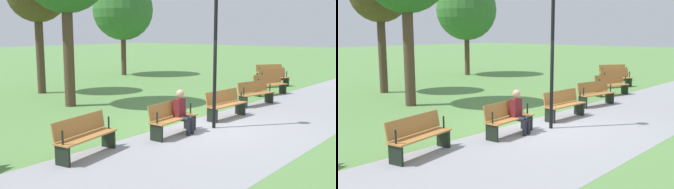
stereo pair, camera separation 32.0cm
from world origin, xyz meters
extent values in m
plane|color=#5B8C47|center=(0.00, 0.00, 0.00)|extent=(120.00, 120.00, 0.00)
cube|color=#939399|center=(0.00, 1.24, 0.00)|extent=(38.74, 4.04, 0.01)
cube|color=#B27538|center=(-11.38, -3.36, 0.45)|extent=(1.63, 1.27, 0.04)
cube|color=#B27538|center=(-11.49, -3.52, 0.69)|extent=(1.44, 0.98, 0.40)
cube|color=black|center=(-12.03, -2.94, 0.21)|extent=(0.25, 0.35, 0.43)
cylinder|color=black|center=(-12.02, -2.92, 0.61)|extent=(0.06, 0.06, 0.30)
cube|color=black|center=(-10.74, -3.77, 0.21)|extent=(0.25, 0.35, 0.43)
cylinder|color=black|center=(-10.73, -3.75, 0.61)|extent=(0.06, 0.06, 0.30)
cube|color=#B27538|center=(-9.05, -2.05, 0.45)|extent=(1.68, 1.11, 0.04)
cube|color=#B27538|center=(-9.14, -2.23, 0.69)|extent=(1.54, 0.81, 0.40)
cube|color=black|center=(-9.74, -1.72, 0.21)|extent=(0.22, 0.36, 0.43)
cylinder|color=black|center=(-9.73, -1.70, 0.61)|extent=(0.06, 0.06, 0.30)
cube|color=black|center=(-8.36, -2.38, 0.21)|extent=(0.22, 0.36, 0.43)
cylinder|color=black|center=(-8.35, -2.36, 0.61)|extent=(0.06, 0.06, 0.30)
cube|color=#B27538|center=(-6.57, -1.06, 0.45)|extent=(1.71, 0.94, 0.04)
cube|color=#B27538|center=(-6.63, -1.25, 0.69)|extent=(1.60, 0.62, 0.40)
cube|color=black|center=(-7.30, -0.82, 0.21)|extent=(0.17, 0.37, 0.43)
cylinder|color=black|center=(-7.29, -0.80, 0.61)|extent=(0.06, 0.06, 0.30)
cube|color=black|center=(-5.84, -1.30, 0.21)|extent=(0.17, 0.37, 0.43)
cylinder|color=black|center=(-5.84, -1.28, 0.61)|extent=(0.06, 0.06, 0.30)
cube|color=#B27538|center=(-3.99, -0.38, 0.45)|extent=(1.71, 0.75, 0.04)
cube|color=#B27538|center=(-4.02, -0.58, 0.69)|extent=(1.64, 0.42, 0.40)
cube|color=black|center=(-4.74, -0.24, 0.21)|extent=(0.13, 0.38, 0.43)
cylinder|color=black|center=(-4.73, -0.22, 0.61)|extent=(0.05, 0.05, 0.30)
cube|color=black|center=(-3.23, -0.53, 0.21)|extent=(0.13, 0.38, 0.43)
cylinder|color=black|center=(-3.23, -0.51, 0.61)|extent=(0.05, 0.05, 0.30)
cube|color=#B27538|center=(-1.34, -0.04, 0.45)|extent=(1.68, 0.54, 0.04)
cube|color=#B27538|center=(-1.35, -0.24, 0.69)|extent=(1.66, 0.21, 0.40)
cube|color=black|center=(-2.10, 0.01, 0.21)|extent=(0.08, 0.38, 0.43)
cylinder|color=black|center=(-2.10, 0.03, 0.61)|extent=(0.05, 0.05, 0.30)
cube|color=black|center=(-0.57, -0.09, 0.21)|extent=(0.08, 0.38, 0.43)
cylinder|color=black|center=(-0.57, -0.07, 0.61)|extent=(0.05, 0.05, 0.30)
cube|color=#B27538|center=(1.34, -0.04, 0.45)|extent=(1.68, 0.54, 0.04)
cube|color=#B27538|center=(1.35, -0.24, 0.69)|extent=(1.66, 0.21, 0.40)
cube|color=black|center=(0.57, -0.09, 0.21)|extent=(0.08, 0.38, 0.43)
cylinder|color=black|center=(0.57, -0.07, 0.61)|extent=(0.05, 0.05, 0.30)
cube|color=black|center=(2.10, 0.01, 0.21)|extent=(0.08, 0.38, 0.43)
cylinder|color=black|center=(2.10, 0.03, 0.61)|extent=(0.05, 0.05, 0.30)
cube|color=#B27538|center=(3.99, -0.38, 0.45)|extent=(1.71, 0.75, 0.04)
cube|color=#B27538|center=(4.02, -0.58, 0.69)|extent=(1.64, 0.42, 0.40)
cube|color=black|center=(3.23, -0.53, 0.21)|extent=(0.13, 0.38, 0.43)
cylinder|color=black|center=(3.23, -0.51, 0.61)|extent=(0.05, 0.05, 0.30)
cube|color=black|center=(4.74, -0.24, 0.21)|extent=(0.13, 0.38, 0.43)
cylinder|color=black|center=(4.73, -0.22, 0.61)|extent=(0.05, 0.05, 0.30)
cube|color=maroon|center=(1.07, -0.08, 0.70)|extent=(0.33, 0.22, 0.50)
sphere|color=tan|center=(1.06, -0.06, 1.09)|extent=(0.22, 0.22, 0.22)
cylinder|color=#23232D|center=(0.96, 0.09, 0.43)|extent=(0.15, 0.37, 0.13)
cylinder|color=#23232D|center=(0.95, 0.27, 0.21)|extent=(0.12, 0.12, 0.43)
cylinder|color=#23232D|center=(1.14, 0.11, 0.43)|extent=(0.15, 0.37, 0.13)
cylinder|color=#23232D|center=(1.13, 0.29, 0.21)|extent=(0.12, 0.12, 0.43)
cylinder|color=#4C3828|center=(0.59, -5.62, 1.97)|extent=(0.39, 0.39, 3.94)
cylinder|color=#4C3828|center=(-0.48, -9.19, 1.80)|extent=(0.35, 0.35, 3.59)
cylinder|color=#4C3828|center=(-8.00, -11.74, 1.42)|extent=(0.31, 0.31, 2.85)
sphere|color=#336B2D|center=(-8.00, -11.74, 4.07)|extent=(3.75, 3.75, 3.75)
cylinder|color=black|center=(0.00, 0.35, 2.06)|extent=(0.10, 0.10, 4.13)
camera|label=1|loc=(9.32, 6.44, 2.76)|focal=42.18mm
camera|label=2|loc=(9.11, 6.68, 2.76)|focal=42.18mm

